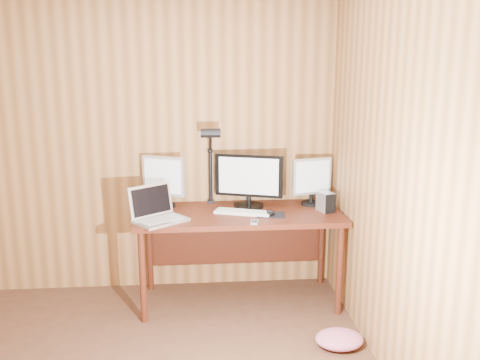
{
  "coord_description": "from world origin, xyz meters",
  "views": [
    {
      "loc": [
        0.61,
        -2.19,
        1.87
      ],
      "look_at": [
        0.93,
        1.58,
        1.02
      ],
      "focal_mm": 38.0,
      "sensor_mm": 36.0,
      "label": 1
    }
  ],
  "objects": [
    {
      "name": "room_shell",
      "position": [
        0.0,
        0.0,
        1.25
      ],
      "size": [
        4.0,
        4.0,
        4.0
      ],
      "color": "#50301E",
      "rests_on": "ground"
    },
    {
      "name": "desk",
      "position": [
        0.93,
        1.7,
        0.63
      ],
      "size": [
        1.6,
        0.7,
        0.75
      ],
      "color": "#491C0F",
      "rests_on": "floor"
    },
    {
      "name": "monitor_center",
      "position": [
        1.02,
        1.77,
        0.97
      ],
      "size": [
        0.54,
        0.24,
        0.43
      ],
      "rotation": [
        0.0,
        0.0,
        -0.32
      ],
      "color": "black",
      "rests_on": "desk"
    },
    {
      "name": "monitor_left",
      "position": [
        0.33,
        1.84,
        0.97
      ],
      "size": [
        0.35,
        0.19,
        0.42
      ],
      "rotation": [
        0.0,
        0.0,
        -0.44
      ],
      "color": "black",
      "rests_on": "desk"
    },
    {
      "name": "monitor_right",
      "position": [
        1.54,
        1.8,
        0.96
      ],
      "size": [
        0.34,
        0.16,
        0.39
      ],
      "rotation": [
        0.0,
        0.0,
        0.27
      ],
      "color": "black",
      "rests_on": "desk"
    },
    {
      "name": "laptop",
      "position": [
        0.3,
        1.46,
        0.81
      ],
      "size": [
        0.46,
        0.44,
        0.26
      ],
      "rotation": [
        0.0,
        0.0,
        0.66
      ],
      "color": "silver",
      "rests_on": "desk"
    },
    {
      "name": "keyboard",
      "position": [
        0.95,
        1.59,
        0.76
      ],
      "size": [
        0.46,
        0.27,
        0.02
      ],
      "rotation": [
        0.0,
        0.0,
        -0.34
      ],
      "color": "white",
      "rests_on": "desk"
    },
    {
      "name": "mousepad",
      "position": [
        1.16,
        1.53,
        0.75
      ],
      "size": [
        0.24,
        0.2,
        0.0
      ],
      "primitive_type": "cube",
      "rotation": [
        0.0,
        0.0,
        -0.13
      ],
      "color": "black",
      "rests_on": "desk"
    },
    {
      "name": "mouse",
      "position": [
        1.16,
        1.53,
        0.77
      ],
      "size": [
        0.08,
        0.11,
        0.04
      ],
      "primitive_type": "ellipsoid",
      "rotation": [
        0.0,
        0.0,
        -0.13
      ],
      "color": "black",
      "rests_on": "mousepad"
    },
    {
      "name": "hard_drive",
      "position": [
        1.61,
        1.59,
        0.83
      ],
      "size": [
        0.14,
        0.16,
        0.15
      ],
      "rotation": [
        0.0,
        0.0,
        0.33
      ],
      "color": "silver",
      "rests_on": "desk"
    },
    {
      "name": "phone",
      "position": [
        1.02,
        1.34,
        0.76
      ],
      "size": [
        0.07,
        0.11,
        0.01
      ],
      "rotation": [
        0.0,
        0.0,
        -0.21
      ],
      "color": "silver",
      "rests_on": "desk"
    },
    {
      "name": "speaker",
      "position": [
        1.65,
        1.68,
        0.81
      ],
      "size": [
        0.05,
        0.05,
        0.12
      ],
      "primitive_type": "cylinder",
      "color": "black",
      "rests_on": "desk"
    },
    {
      "name": "desk_lamp",
      "position": [
        0.71,
        1.85,
        1.17
      ],
      "size": [
        0.16,
        0.22,
        0.68
      ],
      "rotation": [
        0.0,
        0.0,
        -0.25
      ],
      "color": "black",
      "rests_on": "desk"
    },
    {
      "name": "fabric_pile",
      "position": [
        1.55,
        0.87,
        0.05
      ],
      "size": [
        0.36,
        0.31,
        0.11
      ],
      "primitive_type": null,
      "rotation": [
        0.0,
        0.0,
        0.11
      ],
      "color": "#C45F7E",
      "rests_on": "floor"
    }
  ]
}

